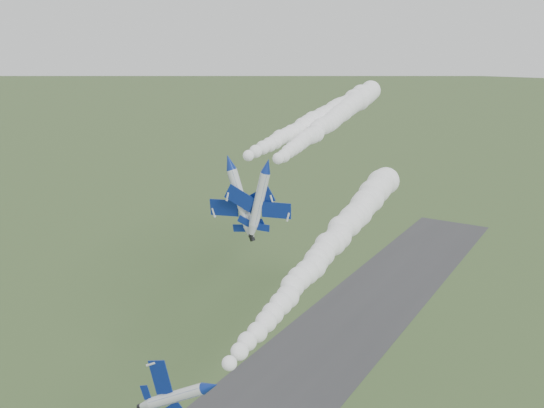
# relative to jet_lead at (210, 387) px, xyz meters

# --- Properties ---
(runway) EXTENTS (24.00, 260.00, 0.04)m
(runway) POSITION_rel_jet_lead_xyz_m (-15.07, 36.85, -28.42)
(runway) COLOR #313134
(runway) RESTS_ON ground
(jet_lead) EXTENTS (4.74, 11.53, 8.53)m
(jet_lead) POSITION_rel_jet_lead_xyz_m (0.00, 0.00, 0.00)
(jet_lead) COLOR silver
(smoke_trail_jet_lead) EXTENTS (20.29, 77.87, 5.95)m
(smoke_trail_jet_lead) POSITION_rel_jet_lead_xyz_m (-5.20, 40.94, 3.09)
(smoke_trail_jet_lead) COLOR white
(jet_pair_left) EXTENTS (10.97, 13.73, 4.43)m
(jet_pair_left) POSITION_rel_jet_lead_xyz_m (-15.83, 26.95, 18.43)
(jet_pair_left) COLOR silver
(smoke_trail_jet_pair_left) EXTENTS (11.01, 72.87, 5.08)m
(smoke_trail_jet_pair_left) POSITION_rel_jet_lead_xyz_m (-19.71, 66.66, 20.75)
(smoke_trail_jet_pair_left) COLOR white
(jet_pair_right) EXTENTS (10.42, 12.56, 3.71)m
(jet_pair_right) POSITION_rel_jet_lead_xyz_m (-9.23, 27.06, 18.56)
(jet_pair_right) COLOR silver
(smoke_trail_jet_pair_right) EXTENTS (17.94, 62.95, 4.67)m
(smoke_trail_jet_pair_right) POSITION_rel_jet_lead_xyz_m (-15.81, 61.40, 20.38)
(smoke_trail_jet_pair_right) COLOR white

